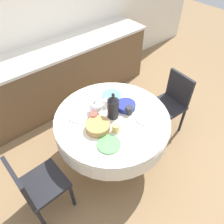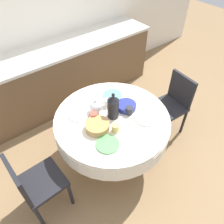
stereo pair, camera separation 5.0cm
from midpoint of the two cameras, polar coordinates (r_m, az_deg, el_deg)
ground_plane at (r=2.89m, az=-0.51°, el=-11.77°), size 12.00×12.00×0.00m
wall_back at (r=3.34m, az=-21.54°, el=22.33°), size 7.00×0.05×2.60m
kitchen_counter at (r=3.43m, az=-15.69°, el=8.25°), size 3.24×0.64×0.93m
dining_table at (r=2.40m, az=-0.60°, el=-3.52°), size 1.24×1.24×0.74m
chair_left at (r=2.99m, az=14.71°, el=2.77°), size 0.43×0.43×0.86m
chair_right at (r=2.27m, az=-19.99°, el=-17.61°), size 0.41×0.41×0.86m
plate_near_left at (r=2.07m, az=-1.54°, el=-8.40°), size 0.23×0.23×0.01m
cup_near_left at (r=2.15m, az=0.38°, el=-4.19°), size 0.08×0.08×0.09m
plate_near_right at (r=2.32m, az=8.27°, el=-1.49°), size 0.23×0.23×0.01m
cup_near_right at (r=2.33m, az=3.84°, el=0.46°), size 0.08×0.08×0.09m
plate_far_left at (r=2.36m, az=-9.36°, el=-0.81°), size 0.23×0.23×0.01m
cup_far_left at (r=2.27m, az=-5.43°, el=-1.26°), size 0.08×0.08×0.09m
plate_far_right at (r=2.57m, az=-0.67°, el=4.43°), size 0.23×0.23×0.01m
cup_far_right at (r=2.41m, az=-1.89°, el=2.45°), size 0.08×0.08×0.09m
coffee_carafe at (r=2.23m, az=-0.37°, el=1.37°), size 0.12×0.12×0.31m
teapot at (r=2.32m, az=-4.99°, el=1.29°), size 0.18×0.13×0.17m
bread_basket at (r=2.18m, az=-4.40°, el=-3.79°), size 0.25×0.25×0.07m
fruit_bowl at (r=2.40m, az=3.04°, el=1.62°), size 0.21×0.21×0.06m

